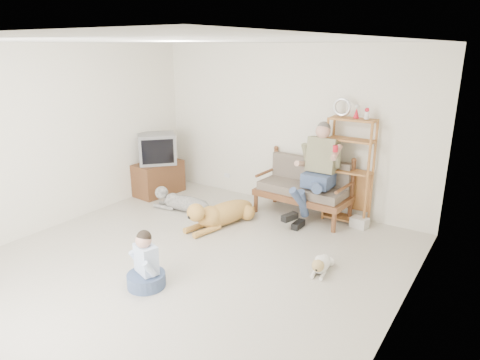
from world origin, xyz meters
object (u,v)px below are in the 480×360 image
Objects in this scene: loveseat at (304,186)px; etagere at (349,170)px; golden_retriever at (220,214)px; tv_stand at (158,178)px.

etagere is (0.67, 0.13, 0.35)m from loveseat.
etagere is at bearing 13.89° from loveseat.
loveseat is 0.99× the size of golden_retriever.
etagere is at bearing 16.88° from tv_stand.
tv_stand is 1.94m from golden_retriever.
etagere is 1.25× the size of golden_retriever.
golden_retriever is at bearing -11.71° from tv_stand.
loveseat is at bearing 16.93° from tv_stand.
etagere reaches higher than loveseat.
tv_stand is (-3.39, -0.67, -0.54)m from etagere.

